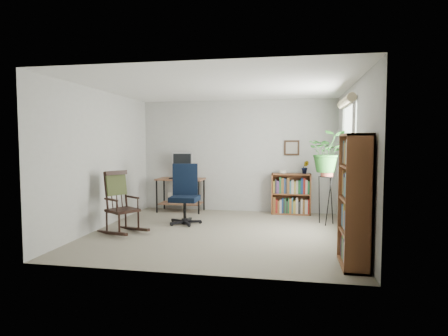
% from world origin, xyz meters
% --- Properties ---
extents(floor, '(4.20, 4.00, 0.00)m').
position_xyz_m(floor, '(0.00, 0.00, 0.00)').
color(floor, gray).
rests_on(floor, ground).
extents(ceiling, '(4.20, 4.00, 0.00)m').
position_xyz_m(ceiling, '(0.00, 0.00, 2.40)').
color(ceiling, white).
rests_on(ceiling, ground).
extents(wall_back, '(4.20, 0.00, 2.40)m').
position_xyz_m(wall_back, '(0.00, 2.00, 1.20)').
color(wall_back, '#B0B1AC').
rests_on(wall_back, ground).
extents(wall_front, '(4.20, 0.00, 2.40)m').
position_xyz_m(wall_front, '(0.00, -2.00, 1.20)').
color(wall_front, '#B0B1AC').
rests_on(wall_front, ground).
extents(wall_left, '(0.00, 4.00, 2.40)m').
position_xyz_m(wall_left, '(-2.10, 0.00, 1.20)').
color(wall_left, '#B0B1AC').
rests_on(wall_left, ground).
extents(wall_right, '(0.00, 4.00, 2.40)m').
position_xyz_m(wall_right, '(2.10, 0.00, 1.20)').
color(wall_right, '#B0B1AC').
rests_on(wall_right, ground).
extents(window, '(0.12, 1.20, 1.50)m').
position_xyz_m(window, '(2.06, 0.30, 1.40)').
color(window, silver).
rests_on(window, wall_right).
extents(desk, '(1.00, 0.55, 0.72)m').
position_xyz_m(desk, '(-1.19, 1.70, 0.36)').
color(desk, brown).
rests_on(desk, floor).
extents(monitor, '(0.46, 0.16, 0.56)m').
position_xyz_m(monitor, '(-1.19, 1.84, 1.00)').
color(monitor, '#B3B4B8').
rests_on(monitor, desk).
extents(keyboard, '(0.40, 0.15, 0.02)m').
position_xyz_m(keyboard, '(-1.19, 1.58, 0.73)').
color(keyboard, black).
rests_on(keyboard, desk).
extents(office_chair, '(0.73, 0.73, 1.12)m').
position_xyz_m(office_chair, '(-0.76, 0.52, 0.56)').
color(office_chair, black).
rests_on(office_chair, floor).
extents(rocking_chair, '(1.05, 0.94, 1.04)m').
position_xyz_m(rocking_chair, '(-1.57, -0.32, 0.52)').
color(rocking_chair, black).
rests_on(rocking_chair, floor).
extents(low_bookshelf, '(0.81, 0.27, 0.85)m').
position_xyz_m(low_bookshelf, '(1.16, 1.82, 0.43)').
color(low_bookshelf, brown).
rests_on(low_bookshelf, floor).
extents(tall_bookshelf, '(0.30, 0.70, 1.61)m').
position_xyz_m(tall_bookshelf, '(1.92, -1.37, 0.80)').
color(tall_bookshelf, brown).
rests_on(tall_bookshelf, floor).
extents(plant_stand, '(0.33, 0.33, 1.03)m').
position_xyz_m(plant_stand, '(1.80, 0.96, 0.52)').
color(plant_stand, black).
rests_on(plant_stand, floor).
extents(spider_plant, '(1.69, 1.88, 1.47)m').
position_xyz_m(spider_plant, '(1.80, 0.96, 1.69)').
color(spider_plant, '#296D26').
rests_on(spider_plant, plant_stand).
extents(potted_plant_small, '(0.13, 0.24, 0.11)m').
position_xyz_m(potted_plant_small, '(1.44, 1.83, 0.91)').
color(potted_plant_small, '#296D26').
rests_on(potted_plant_small, low_bookshelf).
extents(framed_picture, '(0.32, 0.04, 0.32)m').
position_xyz_m(framed_picture, '(1.16, 1.97, 1.38)').
color(framed_picture, black).
rests_on(framed_picture, wall_back).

